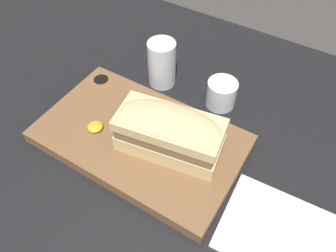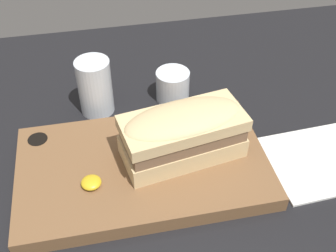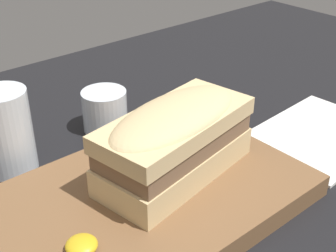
{
  "view_description": "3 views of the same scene",
  "coord_description": "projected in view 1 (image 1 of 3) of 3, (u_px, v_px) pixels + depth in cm",
  "views": [
    {
      "loc": [
        31.3,
        -29.79,
        54.48
      ],
      "look_at": [
        11.4,
        2.59,
        9.02
      ],
      "focal_mm": 35.0,
      "sensor_mm": 36.0,
      "label": 1
    },
    {
      "loc": [
        0.79,
        -44.72,
        53.56
      ],
      "look_at": [
        10.31,
        2.22,
        10.32
      ],
      "focal_mm": 45.0,
      "sensor_mm": 36.0,
      "label": 2
    },
    {
      "loc": [
        -17.15,
        -32.1,
        36.31
      ],
      "look_at": [
        14.38,
        4.82,
        8.78
      ],
      "focal_mm": 50.0,
      "sensor_mm": 36.0,
      "label": 3
    }
  ],
  "objects": [
    {
      "name": "dining_table",
      "position": [
        115.0,
        137.0,
        0.68
      ],
      "size": [
        182.65,
        99.78,
        2.0
      ],
      "color": "black",
      "rests_on": "ground"
    },
    {
      "name": "water_glass",
      "position": [
        160.0,
        65.0,
        0.74
      ],
      "size": [
        6.27,
        6.27,
        10.82
      ],
      "color": "silver",
      "rests_on": "dining_table"
    },
    {
      "name": "sandwich",
      "position": [
        170.0,
        131.0,
        0.58
      ],
      "size": [
        20.11,
        11.69,
        8.96
      ],
      "rotation": [
        0.0,
        0.0,
        0.17
      ],
      "color": "#DBBC84",
      "rests_on": "serving_board"
    },
    {
      "name": "napkin",
      "position": [
        285.0,
        235.0,
        0.53
      ],
      "size": [
        21.22,
        16.14,
        0.4
      ],
      "rotation": [
        0.0,
        0.0,
        0.05
      ],
      "color": "white",
      "rests_on": "dining_table"
    },
    {
      "name": "serving_board",
      "position": [
        140.0,
        138.0,
        0.65
      ],
      "size": [
        39.55,
        23.53,
        2.73
      ],
      "color": "brown",
      "rests_on": "dining_table"
    },
    {
      "name": "wine_glass",
      "position": [
        221.0,
        95.0,
        0.71
      ],
      "size": [
        6.47,
        6.47,
        6.02
      ],
      "color": "silver",
      "rests_on": "dining_table"
    },
    {
      "name": "mustard_dollop",
      "position": [
        95.0,
        127.0,
        0.64
      ],
      "size": [
        3.05,
        3.05,
        1.22
      ],
      "color": "gold",
      "rests_on": "serving_board"
    }
  ]
}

